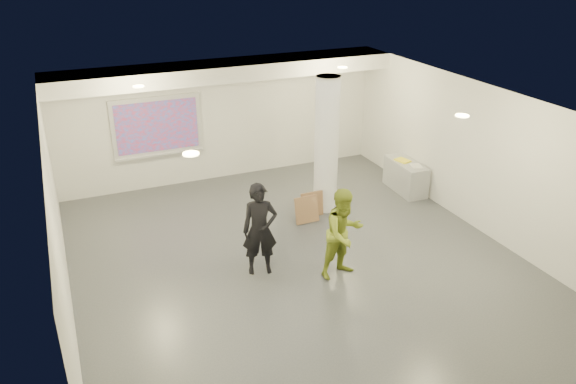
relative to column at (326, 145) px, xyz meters
name	(u,v)px	position (x,y,z in m)	size (l,w,h in m)	color
floor	(296,260)	(-1.50, -1.80, -1.50)	(8.00, 9.00, 0.01)	#3C3F44
ceiling	(297,106)	(-1.50, -1.80, 1.50)	(8.00, 9.00, 0.01)	white
wall_back	(222,120)	(-1.50, 2.70, 0.00)	(8.00, 0.01, 3.00)	silver
wall_front	(462,338)	(-1.50, -6.30, 0.00)	(8.00, 0.01, 3.00)	silver
wall_left	(58,230)	(-5.50, -1.80, 0.00)	(0.01, 9.00, 3.00)	silver
wall_right	(476,156)	(2.50, -1.80, 0.00)	(0.01, 9.00, 3.00)	silver
soffit_band	(226,70)	(-1.50, 2.15, 1.32)	(8.00, 1.10, 0.36)	silver
downlight_nw	(139,86)	(-3.70, 0.70, 1.48)	(0.22, 0.22, 0.02)	#FFEA93
downlight_ne	(342,67)	(0.70, 0.70, 1.48)	(0.22, 0.22, 0.02)	#FFEA93
downlight_sw	(191,154)	(-3.70, -3.30, 1.48)	(0.22, 0.22, 0.02)	#FFEA93
downlight_se	(462,116)	(0.70, -3.30, 1.48)	(0.22, 0.22, 0.02)	#FFEA93
column	(326,145)	(0.00, 0.00, 0.00)	(0.52, 0.52, 3.00)	white
projection_screen	(157,127)	(-3.10, 2.65, 0.03)	(2.10, 0.13, 1.42)	silver
credenza	(406,176)	(2.22, 0.13, -1.14)	(0.52, 1.25, 0.73)	gray
papers_stack	(416,166)	(2.26, -0.18, -0.76)	(0.23, 0.30, 0.02)	silver
postit_pad	(403,160)	(2.17, 0.23, -0.75)	(0.25, 0.34, 0.03)	yellow
cardboard_back	(312,204)	(-0.43, -0.23, -1.22)	(0.51, 0.05, 0.56)	#866141
cardboard_front	(307,210)	(-0.65, -0.44, -1.21)	(0.53, 0.05, 0.58)	#866141
woman	(260,229)	(-2.25, -1.89, -0.64)	(0.63, 0.41, 1.72)	black
man	(344,233)	(-0.93, -2.56, -0.67)	(0.81, 0.63, 1.67)	olive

